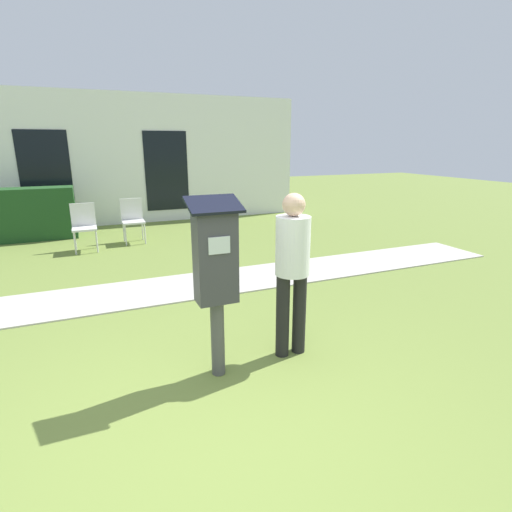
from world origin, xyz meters
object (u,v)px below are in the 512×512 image
Objects in this scene: person_standing at (292,263)px; outdoor_chair_left at (84,223)px; outdoor_chair_middle at (132,217)px; parking_meter at (216,266)px.

person_standing is 5.39m from outdoor_chair_left.
person_standing is 1.76× the size of outdoor_chair_middle.
parking_meter is at bearing -158.41° from person_standing.
outdoor_chair_left is (-1.80, 5.06, -0.40)m from person_standing.
outdoor_chair_middle is (-0.10, 5.46, -0.49)m from parking_meter.
outdoor_chair_left is 1.00× the size of outdoor_chair_middle.
outdoor_chair_left is at bearing -171.56° from outdoor_chair_middle.
outdoor_chair_left is at bearing 101.42° from parking_meter.
outdoor_chair_middle is at bearing 91.08° from parking_meter.
person_standing is at bearing -92.05° from outdoor_chair_middle.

